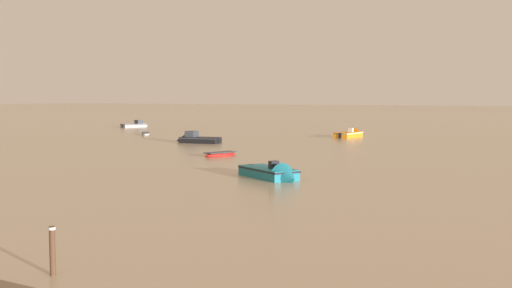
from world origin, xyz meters
TOP-DOWN VIEW (x-y plane):
  - motorboat_moored_0 at (6.15, 35.24)m, footprint 5.89×2.82m
  - rowboat_moored_0 at (-9.29, 44.46)m, footprint 3.02×3.32m
  - motorboat_moored_1 at (30.40, 11.17)m, footprint 5.86×4.43m
  - motorboat_moored_3 at (18.65, 54.88)m, footprint 2.47×6.04m
  - rowboat_moored_4 at (18.27, 22.86)m, footprint 2.18×3.64m
  - motorboat_moored_4 at (-25.73, 61.47)m, footprint 3.52×5.55m
  - mooring_post_left at (35.12, -11.78)m, footprint 0.22×0.22m

SIDE VIEW (x-z plane):
  - rowboat_moored_0 at x=-9.29m, z-range -0.12..0.41m
  - rowboat_moored_4 at x=18.27m, z-range -0.12..0.42m
  - motorboat_moored_1 at x=30.40m, z-range -0.70..1.23m
  - motorboat_moored_3 at x=18.65m, z-range -0.73..1.28m
  - motorboat_moored_4 at x=-25.73m, z-range -0.70..1.30m
  - motorboat_moored_0 at x=6.15m, z-range -0.75..1.40m
  - mooring_post_left at x=35.12m, z-range -0.12..1.58m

